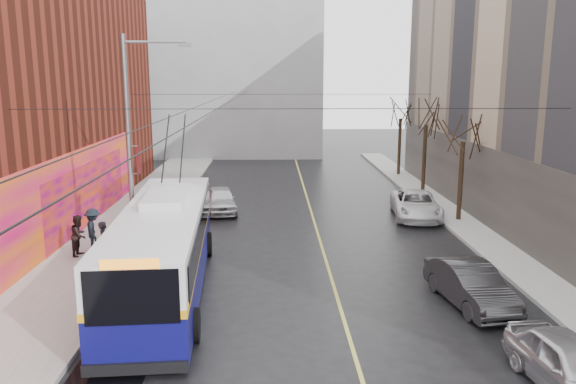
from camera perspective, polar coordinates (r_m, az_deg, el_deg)
The scene contains 18 objects.
sidewalk_left at distance 26.16m, azimuth -17.88°, elevation -5.24°, with size 4.00×60.00×0.15m, color gray.
sidewalk_right at distance 26.95m, azimuth 19.57°, elevation -4.87°, with size 2.00×60.00×0.15m, color gray.
lane_line at distance 27.16m, azimuth 3.04°, elevation -4.23°, with size 0.12×50.00×0.01m, color #BFB74C.
building_far at distance 57.30m, azimuth -7.20°, elevation 13.09°, with size 20.50×12.10×18.00m.
streetlight_pole at distance 22.84m, azimuth -15.48°, elevation 4.77°, with size 2.65×0.60×9.00m.
catenary_wires at distance 26.90m, azimuth -5.66°, elevation 9.08°, with size 18.00×60.00×0.22m.
tree_near at distance 29.78m, azimuth 17.45°, elevation 6.39°, with size 3.20×3.20×6.40m.
tree_mid at distance 36.43m, azimuth 13.89°, elevation 7.86°, with size 3.20×3.20×6.68m.
tree_far at distance 43.21m, azimuth 11.40°, elevation 8.35°, with size 3.20×3.20×6.57m.
pigeons_flying at distance 22.56m, azimuth -5.21°, elevation 10.84°, with size 3.74×2.07×0.80m.
trolleybus at distance 19.99m, azimuth -12.50°, elevation -5.49°, with size 3.43×12.37×5.80m.
parked_car_a at distance 15.42m, azimuth 26.78°, elevation -15.50°, with size 1.61×4.00×1.36m, color #B7B7BC.
parked_car_b at distance 19.62m, azimuth 18.04°, elevation -8.95°, with size 1.48×4.24×1.40m, color #2B2B2E.
parked_car_c at distance 30.77m, azimuth 12.86°, elevation -1.27°, with size 2.35×5.09×1.41m, color silver.
following_car at distance 31.53m, azimuth -6.83°, elevation -0.78°, with size 1.64×4.09×1.39m, color #BABBC0.
pedestrian_a at distance 23.25m, azimuth -18.13°, elevation -4.93°, with size 0.63×0.41×1.73m, color black.
pedestrian_b at distance 24.72m, azimuth -20.45°, elevation -4.15°, with size 0.83×0.65×1.70m, color black.
pedestrian_c at distance 25.09m, azimuth -19.17°, elevation -3.66°, with size 1.19×0.69×1.85m, color black.
Camera 1 is at (-0.72, -12.05, 7.37)m, focal length 35.00 mm.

